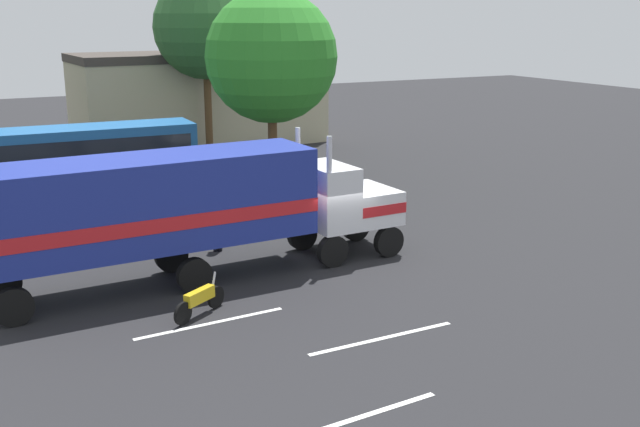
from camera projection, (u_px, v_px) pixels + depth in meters
name	position (u px, v px, depth m)	size (l,w,h in m)	color
ground_plane	(333.00, 259.00, 26.52)	(120.00, 120.00, 0.00)	#232326
lane_stripe_near	(211.00, 323.00, 20.98)	(4.40, 0.16, 0.01)	silver
lane_stripe_mid	(382.00, 338.00, 20.02)	(4.40, 0.16, 0.01)	silver
lane_stripe_far	(352.00, 420.00, 16.01)	(4.40, 0.16, 0.01)	silver
semi_truck	(183.00, 205.00, 23.69)	(14.27, 3.46, 4.50)	silver
person_bystander	(217.00, 227.00, 27.15)	(0.38, 0.48, 1.63)	black
parked_bus	(72.00, 157.00, 34.09)	(11.07, 2.89, 3.40)	#1E5999
motorcycle	(200.00, 300.00, 21.40)	(1.84, 1.20, 1.12)	black
tree_center	(205.00, 28.00, 43.65)	(6.00, 6.00, 10.57)	brown
tree_right	(271.00, 57.00, 35.11)	(6.19, 6.19, 9.50)	brown
building_backdrop	(201.00, 96.00, 48.58)	(15.98, 6.75, 5.97)	#B7AD8C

